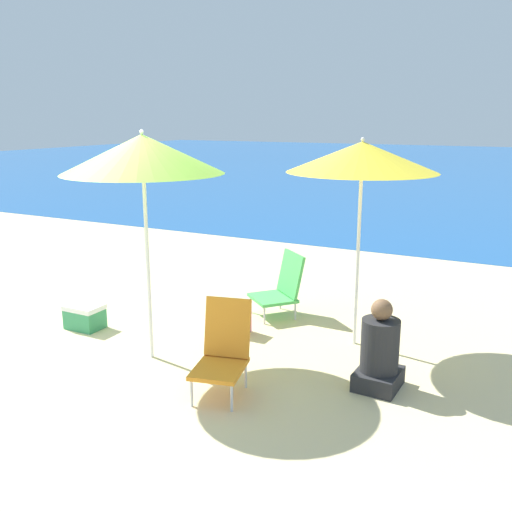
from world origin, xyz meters
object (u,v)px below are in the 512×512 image
at_px(beach_umbrella_lime, 143,154).
at_px(cooler_box, 85,316).
at_px(beach_chair_green, 282,286).
at_px(person_seated_near, 380,353).
at_px(beach_umbrella_yellow, 362,157).
at_px(beach_chair_orange, 223,349).
at_px(backpack_pink, 237,319).

relative_size(beach_umbrella_lime, cooler_box, 5.47).
relative_size(beach_chair_green, cooler_box, 1.87).
relative_size(beach_umbrella_lime, person_seated_near, 2.72).
relative_size(beach_umbrella_yellow, beach_chair_orange, 2.69).
xyz_separation_m(beach_umbrella_lime, cooler_box, (-1.17, 0.30, -1.87)).
xyz_separation_m(beach_umbrella_lime, beach_chair_green, (0.63, 1.73, -1.64)).
bearing_deg(beach_umbrella_yellow, beach_chair_green, 156.52).
height_order(beach_umbrella_lime, backpack_pink, beach_umbrella_lime).
height_order(backpack_pink, cooler_box, backpack_pink).
relative_size(beach_umbrella_yellow, beach_chair_green, 2.81).
bearing_deg(cooler_box, beach_chair_orange, -15.12).
relative_size(person_seated_near, backpack_pink, 2.43).
xyz_separation_m(beach_umbrella_yellow, person_seated_near, (0.50, -0.88, -1.63)).
bearing_deg(person_seated_near, backpack_pink, 163.98).
bearing_deg(cooler_box, person_seated_near, 1.56).
bearing_deg(beach_umbrella_lime, cooler_box, 165.57).
height_order(beach_umbrella_lime, cooler_box, beach_umbrella_lime).
bearing_deg(beach_umbrella_lime, beach_chair_green, 69.93).
bearing_deg(beach_umbrella_lime, beach_chair_orange, -15.92).
xyz_separation_m(person_seated_near, backpack_pink, (-1.76, 0.57, -0.16)).
xyz_separation_m(beach_chair_green, backpack_pink, (-0.20, -0.77, -0.20)).
bearing_deg(beach_chair_green, cooler_box, -100.85).
height_order(beach_umbrella_yellow, cooler_box, beach_umbrella_yellow).
xyz_separation_m(beach_chair_green, cooler_box, (-1.80, -1.43, -0.23)).
relative_size(beach_umbrella_yellow, cooler_box, 5.27).
xyz_separation_m(beach_umbrella_yellow, backpack_pink, (-1.26, -0.31, -1.79)).
xyz_separation_m(beach_umbrella_lime, backpack_pink, (0.44, 0.97, -1.84)).
bearing_deg(cooler_box, beach_umbrella_yellow, 18.73).
xyz_separation_m(beach_umbrella_yellow, beach_chair_orange, (-0.69, -1.56, -1.56)).
height_order(beach_chair_green, cooler_box, beach_chair_green).
xyz_separation_m(beach_umbrella_yellow, beach_chair_green, (-1.06, 0.46, -1.59)).
xyz_separation_m(beach_chair_orange, person_seated_near, (1.19, 0.68, -0.07)).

